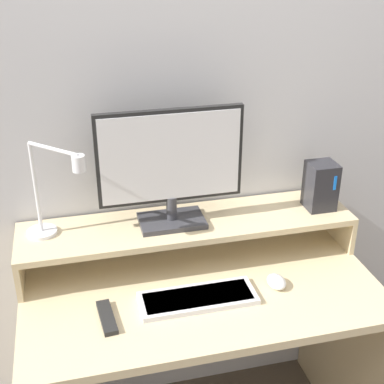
{
  "coord_description": "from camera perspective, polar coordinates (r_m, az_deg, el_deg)",
  "views": [
    {
      "loc": [
        -0.38,
        -1.08,
        1.82
      ],
      "look_at": [
        -0.02,
        0.35,
        1.09
      ],
      "focal_mm": 50.0,
      "sensor_mm": 36.0,
      "label": 1
    }
  ],
  "objects": [
    {
      "name": "desk_lamp",
      "position": [
        1.75,
        -14.73,
        -0.65
      ],
      "size": [
        0.21,
        0.21,
        0.33
      ],
      "color": "silver",
      "rests_on": "monitor_shelf"
    },
    {
      "name": "wall_back",
      "position": [
        1.88,
        -1.66,
        8.68
      ],
      "size": [
        6.0,
        0.05,
        2.5
      ],
      "color": "silver",
      "rests_on": "ground_plane"
    },
    {
      "name": "mouse",
      "position": [
        1.81,
        9.0,
        -9.42
      ],
      "size": [
        0.06,
        0.08,
        0.03
      ],
      "color": "white",
      "rests_on": "desk"
    },
    {
      "name": "monitor",
      "position": [
        1.76,
        -2.3,
        2.89
      ],
      "size": [
        0.49,
        0.15,
        0.41
      ],
      "color": "#38383D",
      "rests_on": "monitor_shelf"
    },
    {
      "name": "desk",
      "position": [
        1.94,
        0.92,
        -15.29
      ],
      "size": [
        1.17,
        0.63,
        0.75
      ],
      "color": "beige",
      "rests_on": "ground_plane"
    },
    {
      "name": "keyboard",
      "position": [
        1.73,
        0.63,
        -11.24
      ],
      "size": [
        0.37,
        0.14,
        0.02
      ],
      "color": "silver",
      "rests_on": "desk"
    },
    {
      "name": "monitor_shelf",
      "position": [
        1.88,
        -0.42,
        -3.72
      ],
      "size": [
        1.17,
        0.27,
        0.15
      ],
      "color": "beige",
      "rests_on": "desk"
    },
    {
      "name": "router_dock",
      "position": [
        1.98,
        13.55,
        0.66
      ],
      "size": [
        0.1,
        0.1,
        0.17
      ],
      "color": "#28282D",
      "rests_on": "monitor_shelf"
    },
    {
      "name": "remote_control",
      "position": [
        1.68,
        -9.07,
        -13.06
      ],
      "size": [
        0.05,
        0.16,
        0.02
      ],
      "color": "black",
      "rests_on": "desk"
    }
  ]
}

